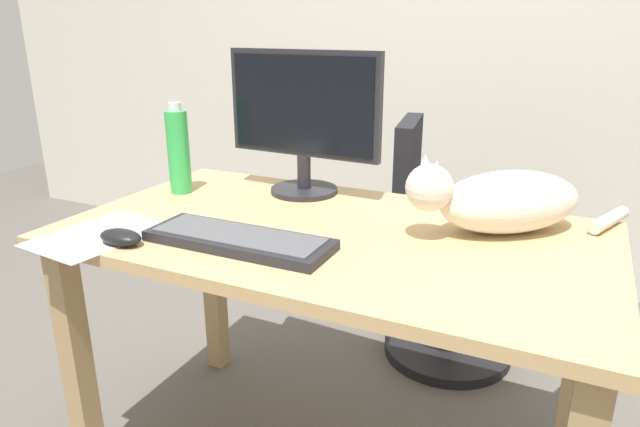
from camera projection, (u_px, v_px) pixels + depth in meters
back_wall at (474, 6)px, 2.53m from camera, size 6.00×0.04×2.60m
desk at (331, 271)px, 1.41m from camera, size 1.32×0.73×0.74m
office_chair at (440, 260)px, 2.07m from camera, size 0.49×0.48×0.90m
monitor at (303, 117)px, 1.60m from camera, size 0.48×0.20×0.41m
keyboard at (239, 240)px, 1.27m from camera, size 0.44×0.15×0.03m
cat at (501, 200)px, 1.33m from camera, size 0.49×0.42×0.20m
computer_mouse at (121, 237)px, 1.27m from camera, size 0.11×0.06×0.04m
paper_sheet at (99, 235)px, 1.33m from camera, size 0.24×0.32×0.00m
water_bottle at (179, 151)px, 1.64m from camera, size 0.06×0.06×0.27m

